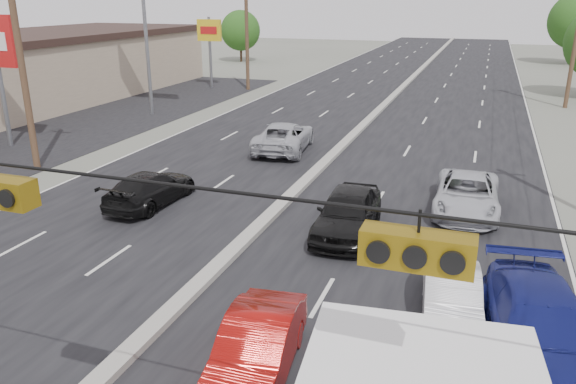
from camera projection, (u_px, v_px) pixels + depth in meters
name	position (u px, v px, depth m)	size (l,w,h in m)	color
road_surface	(367.00, 123.00, 35.73)	(20.00, 160.00, 0.02)	black
center_median	(367.00, 122.00, 35.70)	(0.50, 160.00, 0.20)	gray
parking_lot	(94.00, 120.00, 36.60)	(10.00, 42.00, 0.02)	black
utility_pole_left_b	(21.00, 58.00, 24.60)	(1.60, 0.30, 10.00)	#422D1E
utility_pole_left_c	(247.00, 28.00, 46.86)	(1.60, 0.30, 10.00)	#422D1E
pole_sign_far	(209.00, 36.00, 48.19)	(2.20, 0.25, 6.00)	slate
tree_left_far	(240.00, 30.00, 68.11)	(4.80, 4.80, 6.12)	#382619
red_sedan	(256.00, 350.00, 11.73)	(1.42, 4.09, 1.35)	#8F0B08
queue_car_a	(348.00, 213.00, 18.85)	(1.85, 4.59, 1.56)	black
queue_car_b	(451.00, 298.00, 13.82)	(1.34, 3.85, 1.27)	silver
queue_car_c	(467.00, 195.00, 20.83)	(2.29, 4.96, 1.38)	#BABDC3
queue_car_d	(540.00, 330.00, 12.22)	(2.21, 5.44, 1.58)	navy
oncoming_near	(151.00, 189.00, 21.62)	(1.81, 4.46, 1.29)	black
oncoming_far	(284.00, 137.00, 29.18)	(2.47, 5.36, 1.49)	#AAACB2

